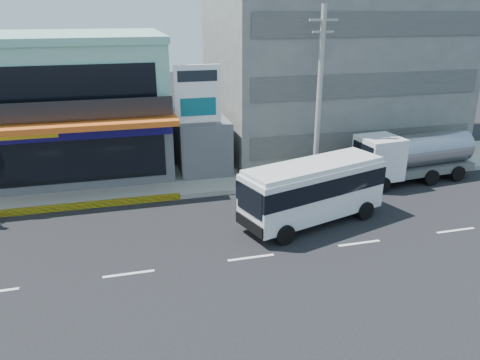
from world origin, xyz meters
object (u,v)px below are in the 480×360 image
object	(u,v)px
concrete_building	(329,49)
sedan	(287,197)
satellite_dish	(202,117)
tanker_truck	(411,156)
shop_building	(65,107)
minibus	(313,188)
utility_pole_near	(319,97)
billboard	(198,101)

from	to	relation	value
concrete_building	sedan	xyz separation A→B (m)	(-7.00, -11.13, -6.15)
satellite_dish	tanker_truck	distance (m)	12.69
shop_building	minibus	distance (m)	16.53
tanker_truck	concrete_building	bearing A→B (deg)	101.16
concrete_building	minibus	distance (m)	14.84
concrete_building	sedan	distance (m)	14.51
satellite_dish	utility_pole_near	bearing A→B (deg)	-30.96
sedan	tanker_truck	world-z (taller)	tanker_truck
sedan	tanker_truck	distance (m)	9.09
concrete_building	tanker_truck	distance (m)	10.25
tanker_truck	shop_building	bearing A→B (deg)	159.20
satellite_dish	sedan	size ratio (longest dim) A/B	0.30
shop_building	tanker_truck	size ratio (longest dim) A/B	1.64
concrete_building	tanker_truck	bearing A→B (deg)	-78.84
billboard	sedan	xyz separation A→B (m)	(3.50, -5.33, -4.07)
billboard	tanker_truck	size ratio (longest dim) A/B	0.91
satellite_dish	minibus	bearing A→B (deg)	-65.79
concrete_building	sedan	size ratio (longest dim) A/B	3.19
utility_pole_near	sedan	distance (m)	6.32
satellite_dish	minibus	size ratio (longest dim) A/B	0.20
concrete_building	shop_building	bearing A→B (deg)	-176.65
sedan	concrete_building	bearing A→B (deg)	-49.91
shop_building	minibus	world-z (taller)	shop_building
concrete_building	utility_pole_near	distance (m)	8.79
sedan	tanker_truck	size ratio (longest dim) A/B	0.66
concrete_building	sedan	bearing A→B (deg)	-122.17
satellite_dish	utility_pole_near	distance (m)	7.17
concrete_building	satellite_dish	bearing A→B (deg)	-158.20
shop_building	satellite_dish	world-z (taller)	shop_building
concrete_building	utility_pole_near	xyz separation A→B (m)	(-4.00, -7.60, -1.85)
minibus	tanker_truck	xyz separation A→B (m)	(7.89, 3.90, -0.24)
shop_building	satellite_dish	xyz separation A→B (m)	(8.00, -2.95, -0.42)
concrete_building	satellite_dish	size ratio (longest dim) A/B	10.67
billboard	utility_pole_near	world-z (taller)	utility_pole_near
satellite_dish	minibus	distance (m)	9.41
billboard	tanker_truck	world-z (taller)	billboard
satellite_dish	utility_pole_near	size ratio (longest dim) A/B	0.15
satellite_dish	sedan	world-z (taller)	satellite_dish
utility_pole_near	sedan	xyz separation A→B (m)	(-3.00, -3.53, -4.30)
shop_building	concrete_building	size ratio (longest dim) A/B	0.77
concrete_building	tanker_truck	world-z (taller)	concrete_building
satellite_dish	billboard	xyz separation A→B (m)	(-0.50, -1.80, 1.35)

